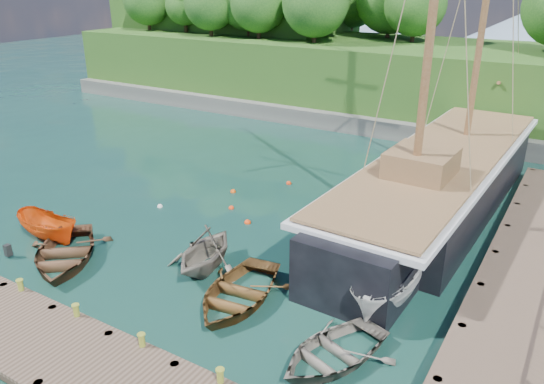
{
  "coord_description": "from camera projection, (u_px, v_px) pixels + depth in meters",
  "views": [
    {
      "loc": [
        12.39,
        -14.4,
        11.22
      ],
      "look_at": [
        0.65,
        4.81,
        2.0
      ],
      "focal_mm": 35.0,
      "sensor_mm": 36.0,
      "label": 1
    }
  ],
  "objects": [
    {
      "name": "distant_ridge",
      "position": [
        540.0,
        29.0,
        73.15
      ],
      "size": [
        117.0,
        40.0,
        10.0
      ],
      "color": "#728CA5",
      "rests_on": "ground"
    },
    {
      "name": "mooring_buoy_4",
      "position": [
        233.0,
        192.0,
        29.58
      ],
      "size": [
        0.31,
        0.31,
        0.31
      ],
      "primitive_type": "sphere",
      "color": "#E54D0A",
      "rests_on": "ground"
    },
    {
      "name": "bollard_1",
      "position": [
        79.0,
        330.0,
        18.06
      ],
      "size": [
        0.26,
        0.26,
        0.45
      ],
      "primitive_type": "cylinder",
      "color": "olive",
      "rests_on": "ground"
    },
    {
      "name": "ground",
      "position": [
        197.0,
        272.0,
        21.61
      ],
      "size": [
        160.0,
        160.0,
        0.0
      ],
      "primitive_type": "plane",
      "color": "#10332F",
      "rests_on": "ground"
    },
    {
      "name": "mooring_buoy_3",
      "position": [
        312.0,
        219.0,
        26.37
      ],
      "size": [
        0.31,
        0.31,
        0.31
      ],
      "primitive_type": "sphere",
      "color": "silver",
      "rests_on": "ground"
    },
    {
      "name": "mooring_buoy_0",
      "position": [
        160.0,
        207.0,
        27.7
      ],
      "size": [
        0.28,
        0.28,
        0.28
      ],
      "primitive_type": "sphere",
      "color": "white",
      "rests_on": "ground"
    },
    {
      "name": "mooring_buoy_1",
      "position": [
        231.0,
        209.0,
        27.5
      ],
      "size": [
        0.28,
        0.28,
        0.28
      ],
      "primitive_type": "sphere",
      "color": "#F6370E",
      "rests_on": "ground"
    },
    {
      "name": "bollard_2",
      "position": [
        144.0,
        361.0,
        16.62
      ],
      "size": [
        0.26,
        0.26,
        0.45
      ],
      "primitive_type": "cylinder",
      "color": "olive",
      "rests_on": "ground"
    },
    {
      "name": "cabin_boat_white",
      "position": [
        387.0,
        306.0,
        19.39
      ],
      "size": [
        2.06,
        4.71,
        1.77
      ],
      "primitive_type": "imported",
      "rotation": [
        0.0,
        0.0,
        -0.07
      ],
      "color": "silver",
      "rests_on": "ground"
    },
    {
      "name": "mooring_buoy_5",
      "position": [
        289.0,
        184.0,
        30.76
      ],
      "size": [
        0.3,
        0.3,
        0.3
      ],
      "primitive_type": "sphere",
      "color": "red",
      "rests_on": "ground"
    },
    {
      "name": "mooring_buoy_2",
      "position": [
        248.0,
        223.0,
        25.89
      ],
      "size": [
        0.33,
        0.33,
        0.33
      ],
      "primitive_type": "sphere",
      "color": "#EF3F0D",
      "rests_on": "ground"
    },
    {
      "name": "dock_east",
      "position": [
        529.0,
        263.0,
        21.42
      ],
      "size": [
        3.2,
        24.0,
        1.1
      ],
      "color": "#47362A",
      "rests_on": "ground"
    },
    {
      "name": "motorboat_orange",
      "position": [
        50.0,
        240.0,
        24.28
      ],
      "size": [
        3.85,
        1.6,
        1.46
      ],
      "primitive_type": "imported",
      "rotation": [
        0.0,
        0.0,
        1.52
      ],
      "color": "#E7510D",
      "rests_on": "ground"
    },
    {
      "name": "dock_near",
      "position": [
        108.0,
        377.0,
        15.35
      ],
      "size": [
        20.0,
        3.2,
        1.1
      ],
      "color": "#47362A",
      "rests_on": "ground"
    },
    {
      "name": "rowboat_1",
      "position": [
        206.0,
        268.0,
        21.88
      ],
      "size": [
        3.79,
        4.21,
        1.98
      ],
      "primitive_type": "imported",
      "rotation": [
        0.0,
        0.0,
        0.16
      ],
      "color": "#71685B",
      "rests_on": "ground"
    },
    {
      "name": "bollard_0",
      "position": [
        24.0,
        304.0,
        19.51
      ],
      "size": [
        0.26,
        0.26,
        0.45
      ],
      "primitive_type": "cylinder",
      "color": "olive",
      "rests_on": "ground"
    },
    {
      "name": "rowboat_0",
      "position": [
        65.0,
        261.0,
        22.44
      ],
      "size": [
        5.92,
        6.11,
        1.03
      ],
      "primitive_type": "imported",
      "rotation": [
        0.0,
        0.0,
        0.69
      ],
      "color": "#533521",
      "rests_on": "ground"
    },
    {
      "name": "rowboat_3",
      "position": [
        332.0,
        360.0,
        16.7
      ],
      "size": [
        4.11,
        4.83,
        0.85
      ],
      "primitive_type": "imported",
      "rotation": [
        0.0,
        0.0,
        -0.34
      ],
      "color": "#676055",
      "rests_on": "ground"
    },
    {
      "name": "headland",
      "position": [
        296.0,
        40.0,
        50.48
      ],
      "size": [
        51.0,
        19.31,
        12.9
      ],
      "color": "#474744",
      "rests_on": "ground"
    },
    {
      "name": "rowboat_2",
      "position": [
        238.0,
        301.0,
        19.7
      ],
      "size": [
        4.02,
        5.19,
        0.99
      ],
      "primitive_type": "imported",
      "rotation": [
        0.0,
        0.0,
        0.13
      ],
      "color": "brown",
      "rests_on": "ground"
    },
    {
      "name": "schooner",
      "position": [
        440.0,
        185.0,
        27.27
      ],
      "size": [
        6.28,
        29.62,
        22.08
      ],
      "rotation": [
        0.0,
        0.0,
        -0.04
      ],
      "color": "black",
      "rests_on": "ground"
    }
  ]
}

